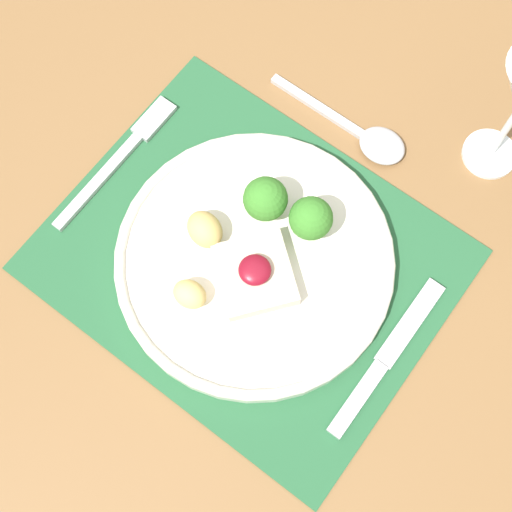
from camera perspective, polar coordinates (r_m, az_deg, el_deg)
The scene contains 7 objects.
ground_plane at distance 1.52m, azimuth -0.31°, elevation -9.55°, with size 8.00×8.00×0.00m, color gray.
dining_table at distance 0.87m, azimuth -0.53°, elevation -2.49°, with size 1.15×1.04×0.77m.
placemat at distance 0.77m, azimuth -0.60°, elevation -0.31°, with size 0.41×0.33×0.00m, color #235633.
dinner_plate at distance 0.76m, azimuth 0.05°, elevation 0.03°, with size 0.30×0.30×0.07m.
fork at distance 0.83m, azimuth -10.57°, elevation 8.07°, with size 0.02×0.20×0.01m.
knife at distance 0.75m, azimuth 9.87°, elevation -8.73°, with size 0.02×0.20×0.01m.
spoon at distance 0.83m, azimuth 9.08°, elevation 9.29°, with size 0.18×0.05×0.02m.
Camera 1 is at (0.15, -0.19, 1.50)m, focal length 50.00 mm.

